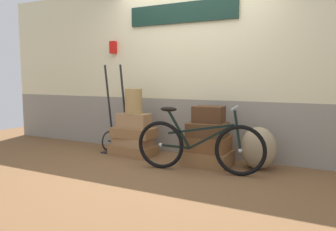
{
  "coord_description": "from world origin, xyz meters",
  "views": [
    {
      "loc": [
        2.05,
        -3.85,
        1.17
      ],
      "look_at": [
        -0.11,
        0.21,
        0.65
      ],
      "focal_mm": 35.86,
      "sensor_mm": 36.0,
      "label": 1
    }
  ],
  "objects_px": {
    "suitcase_0": "(133,150)",
    "burlap_sack": "(258,148)",
    "suitcase_1": "(133,141)",
    "suitcase_4": "(208,158)",
    "suitcase_3": "(134,120)",
    "suitcase_6": "(208,130)",
    "suitcase_7": "(209,114)",
    "wicker_basket": "(134,101)",
    "suitcase_5": "(206,143)",
    "luggage_trolley": "(116,132)",
    "suitcase_2": "(134,132)",
    "bicycle": "(198,145)"
  },
  "relations": [
    {
      "from": "suitcase_1",
      "to": "suitcase_4",
      "type": "bearing_deg",
      "value": 5.83
    },
    {
      "from": "wicker_basket",
      "to": "bicycle",
      "type": "relative_size",
      "value": 0.23
    },
    {
      "from": "suitcase_2",
      "to": "burlap_sack",
      "type": "distance_m",
      "value": 1.84
    },
    {
      "from": "suitcase_5",
      "to": "suitcase_7",
      "type": "bearing_deg",
      "value": 69.64
    },
    {
      "from": "suitcase_0",
      "to": "bicycle",
      "type": "xyz_separation_m",
      "value": [
        1.24,
        -0.39,
        0.26
      ]
    },
    {
      "from": "suitcase_1",
      "to": "suitcase_4",
      "type": "xyz_separation_m",
      "value": [
        1.22,
        -0.01,
        -0.12
      ]
    },
    {
      "from": "suitcase_2",
      "to": "suitcase_5",
      "type": "relative_size",
      "value": 1.07
    },
    {
      "from": "suitcase_0",
      "to": "suitcase_3",
      "type": "bearing_deg",
      "value": 45.17
    },
    {
      "from": "suitcase_1",
      "to": "suitcase_7",
      "type": "height_order",
      "value": "suitcase_7"
    },
    {
      "from": "suitcase_7",
      "to": "luggage_trolley",
      "type": "distance_m",
      "value": 1.6
    },
    {
      "from": "suitcase_5",
      "to": "bicycle",
      "type": "distance_m",
      "value": 0.38
    },
    {
      "from": "suitcase_7",
      "to": "suitcase_1",
      "type": "bearing_deg",
      "value": 175.92
    },
    {
      "from": "suitcase_5",
      "to": "wicker_basket",
      "type": "distance_m",
      "value": 1.28
    },
    {
      "from": "bicycle",
      "to": "burlap_sack",
      "type": "bearing_deg",
      "value": 37.71
    },
    {
      "from": "suitcase_1",
      "to": "suitcase_2",
      "type": "relative_size",
      "value": 0.9
    },
    {
      "from": "suitcase_3",
      "to": "luggage_trolley",
      "type": "distance_m",
      "value": 0.43
    },
    {
      "from": "suitcase_0",
      "to": "luggage_trolley",
      "type": "height_order",
      "value": "luggage_trolley"
    },
    {
      "from": "suitcase_1",
      "to": "suitcase_5",
      "type": "distance_m",
      "value": 1.19
    },
    {
      "from": "burlap_sack",
      "to": "bicycle",
      "type": "height_order",
      "value": "bicycle"
    },
    {
      "from": "suitcase_2",
      "to": "suitcase_3",
      "type": "xyz_separation_m",
      "value": [
        -0.01,
        0.02,
        0.18
      ]
    },
    {
      "from": "suitcase_7",
      "to": "burlap_sack",
      "type": "distance_m",
      "value": 0.78
    },
    {
      "from": "suitcase_5",
      "to": "suitcase_6",
      "type": "distance_m",
      "value": 0.19
    },
    {
      "from": "suitcase_0",
      "to": "suitcase_2",
      "type": "relative_size",
      "value": 1.08
    },
    {
      "from": "suitcase_4",
      "to": "wicker_basket",
      "type": "height_order",
      "value": "wicker_basket"
    },
    {
      "from": "burlap_sack",
      "to": "suitcase_2",
      "type": "bearing_deg",
      "value": -176.71
    },
    {
      "from": "suitcase_0",
      "to": "wicker_basket",
      "type": "bearing_deg",
      "value": 4.03
    },
    {
      "from": "suitcase_6",
      "to": "suitcase_2",
      "type": "bearing_deg",
      "value": 173.53
    },
    {
      "from": "bicycle",
      "to": "wicker_basket",
      "type": "bearing_deg",
      "value": 162.3
    },
    {
      "from": "suitcase_2",
      "to": "luggage_trolley",
      "type": "relative_size",
      "value": 0.47
    },
    {
      "from": "suitcase_6",
      "to": "suitcase_1",
      "type": "bearing_deg",
      "value": 173.87
    },
    {
      "from": "suitcase_3",
      "to": "suitcase_6",
      "type": "distance_m",
      "value": 1.2
    },
    {
      "from": "burlap_sack",
      "to": "suitcase_4",
      "type": "bearing_deg",
      "value": -169.27
    },
    {
      "from": "suitcase_3",
      "to": "suitcase_6",
      "type": "height_order",
      "value": "suitcase_3"
    },
    {
      "from": "suitcase_5",
      "to": "luggage_trolley",
      "type": "height_order",
      "value": "luggage_trolley"
    },
    {
      "from": "suitcase_4",
      "to": "suitcase_7",
      "type": "distance_m",
      "value": 0.59
    },
    {
      "from": "luggage_trolley",
      "to": "burlap_sack",
      "type": "distance_m",
      "value": 2.21
    },
    {
      "from": "suitcase_5",
      "to": "bicycle",
      "type": "xyz_separation_m",
      "value": [
        0.04,
        -0.37,
        0.04
      ]
    },
    {
      "from": "suitcase_7",
      "to": "wicker_basket",
      "type": "relative_size",
      "value": 1.06
    },
    {
      "from": "suitcase_0",
      "to": "burlap_sack",
      "type": "xyz_separation_m",
      "value": [
        1.86,
        0.1,
        0.2
      ]
    },
    {
      "from": "suitcase_0",
      "to": "suitcase_2",
      "type": "distance_m",
      "value": 0.28
    },
    {
      "from": "luggage_trolley",
      "to": "bicycle",
      "type": "bearing_deg",
      "value": -15.78
    },
    {
      "from": "suitcase_0",
      "to": "suitcase_7",
      "type": "distance_m",
      "value": 1.35
    },
    {
      "from": "suitcase_2",
      "to": "suitcase_5",
      "type": "height_order",
      "value": "suitcase_2"
    },
    {
      "from": "suitcase_6",
      "to": "wicker_basket",
      "type": "relative_size",
      "value": 1.36
    },
    {
      "from": "suitcase_1",
      "to": "luggage_trolley",
      "type": "distance_m",
      "value": 0.38
    },
    {
      "from": "suitcase_1",
      "to": "suitcase_0",
      "type": "bearing_deg",
      "value": 132.74
    },
    {
      "from": "suitcase_0",
      "to": "luggage_trolley",
      "type": "bearing_deg",
      "value": 175.87
    },
    {
      "from": "suitcase_1",
      "to": "bicycle",
      "type": "distance_m",
      "value": 1.29
    },
    {
      "from": "wicker_basket",
      "to": "suitcase_2",
      "type": "bearing_deg",
      "value": -70.99
    },
    {
      "from": "suitcase_3",
      "to": "suitcase_7",
      "type": "height_order",
      "value": "suitcase_7"
    }
  ]
}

